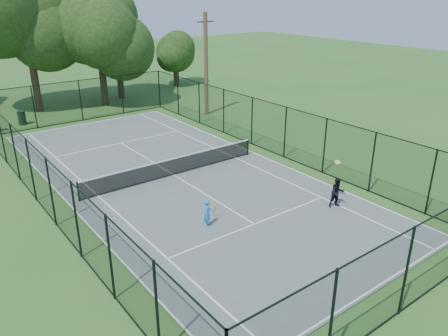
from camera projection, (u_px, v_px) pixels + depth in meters
ground at (174, 176)px, 22.67m from camera, size 120.00×120.00×0.00m
tennis_court at (174, 176)px, 22.66m from camera, size 11.00×24.00×0.06m
tennis_net at (174, 166)px, 22.45m from camera, size 10.08×0.08×0.95m
fence at (173, 149)px, 22.10m from camera, size 13.10×26.10×3.00m
tree_near_left at (26, 27)px, 32.40m from camera, size 7.99×7.99×10.42m
tree_near_mid at (99, 42)px, 34.75m from camera, size 6.31×6.31×8.25m
tree_near_right at (116, 33)px, 36.85m from camera, size 6.39×6.39×8.82m
tree_far_right at (175, 51)px, 42.79m from camera, size 4.11×4.11×5.44m
trash_bin_right at (22, 118)px, 31.13m from camera, size 0.58×0.58×0.99m
utility_pole at (206, 64)px, 32.53m from camera, size 1.40×0.30×7.52m
player_blue at (208, 213)px, 17.61m from camera, size 0.83×0.49×1.15m
player_black at (337, 193)px, 19.13m from camera, size 0.80×0.92×2.02m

